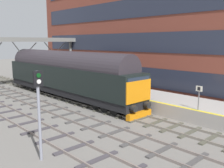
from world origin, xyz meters
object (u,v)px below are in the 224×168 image
at_px(signal_post_near, 39,105).
at_px(platform_number_sign, 199,94).
at_px(diesel_locomotive, 65,73).
at_px(waiting_passenger, 129,80).

distance_m(signal_post_near, platform_number_sign, 10.55).
height_order(diesel_locomotive, signal_post_near, diesel_locomotive).
height_order(signal_post_near, waiting_passenger, signal_post_near).
relative_size(diesel_locomotive, waiting_passenger, 11.96).
xyz_separation_m(signal_post_near, platform_number_sign, (10.22, -2.53, -0.56)).
bearing_deg(signal_post_near, waiting_passenger, 24.19).
distance_m(platform_number_sign, waiting_passenger, 8.10).
relative_size(signal_post_near, waiting_passenger, 2.60).
distance_m(signal_post_near, waiting_passenger, 13.13).
bearing_deg(diesel_locomotive, signal_post_near, -127.94).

